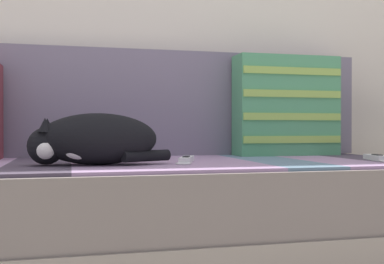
{
  "coord_description": "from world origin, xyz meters",
  "views": [
    {
      "loc": [
        -0.2,
        -1.52,
        0.5
      ],
      "look_at": [
        0.2,
        0.04,
        0.49
      ],
      "focal_mm": 45.0,
      "sensor_mm": 36.0,
      "label": 1
    }
  ],
  "objects_px": {
    "couch": "(131,219)",
    "sleeping_cat": "(91,140)",
    "throw_pillow_striped": "(286,106)",
    "game_remote_near": "(377,158)",
    "game_remote_far": "(186,160)"
  },
  "relations": [
    {
      "from": "couch",
      "to": "throw_pillow_striped",
      "type": "bearing_deg",
      "value": 17.51
    },
    {
      "from": "game_remote_near",
      "to": "couch",
      "type": "bearing_deg",
      "value": 169.02
    },
    {
      "from": "sleeping_cat",
      "to": "game_remote_far",
      "type": "distance_m",
      "value": 0.32
    },
    {
      "from": "couch",
      "to": "sleeping_cat",
      "type": "height_order",
      "value": "sleeping_cat"
    },
    {
      "from": "throw_pillow_striped",
      "to": "game_remote_far",
      "type": "bearing_deg",
      "value": -148.32
    },
    {
      "from": "throw_pillow_striped",
      "to": "sleeping_cat",
      "type": "relative_size",
      "value": 1.0
    },
    {
      "from": "throw_pillow_striped",
      "to": "game_remote_far",
      "type": "height_order",
      "value": "throw_pillow_striped"
    },
    {
      "from": "game_remote_far",
      "to": "sleeping_cat",
      "type": "bearing_deg",
      "value": -171.73
    },
    {
      "from": "throw_pillow_striped",
      "to": "sleeping_cat",
      "type": "bearing_deg",
      "value": -156.39
    },
    {
      "from": "couch",
      "to": "throw_pillow_striped",
      "type": "relative_size",
      "value": 4.83
    },
    {
      "from": "couch",
      "to": "sleeping_cat",
      "type": "distance_m",
      "value": 0.34
    },
    {
      "from": "couch",
      "to": "game_remote_far",
      "type": "distance_m",
      "value": 0.29
    },
    {
      "from": "game_remote_near",
      "to": "game_remote_far",
      "type": "height_order",
      "value": "same"
    },
    {
      "from": "game_remote_near",
      "to": "game_remote_far",
      "type": "bearing_deg",
      "value": 174.43
    },
    {
      "from": "game_remote_near",
      "to": "throw_pillow_striped",
      "type": "bearing_deg",
      "value": 114.14
    }
  ]
}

